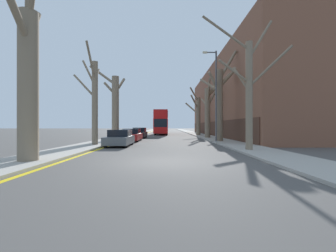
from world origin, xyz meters
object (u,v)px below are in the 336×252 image
at_px(lamp_post, 214,92).
at_px(street_tree_right_1, 219,100).
at_px(street_tree_right_0, 247,89).
at_px(parked_car_1, 131,135).
at_px(double_decker_bus, 161,121).
at_px(street_tree_left_1, 93,98).
at_px(parked_car_2, 139,133).
at_px(street_tree_right_2, 207,109).
at_px(street_tree_left_0, 26,74).
at_px(street_tree_right_3, 197,115).
at_px(parked_car_0, 119,138).
at_px(street_tree_left_2, 114,105).

bearing_deg(lamp_post, street_tree_right_1, 51.38).
relative_size(street_tree_right_0, lamp_post, 0.95).
bearing_deg(parked_car_1, double_decker_bus, 82.41).
bearing_deg(street_tree_left_1, lamp_post, 19.36).
height_order(parked_car_2, lamp_post, lamp_post).
relative_size(street_tree_right_2, double_decker_bus, 0.70).
bearing_deg(street_tree_left_0, street_tree_right_3, 68.75).
bearing_deg(parked_car_0, street_tree_right_3, 65.78).
xyz_separation_m(street_tree_left_2, lamp_post, (10.52, -2.82, 1.04)).
bearing_deg(parked_car_2, street_tree_left_0, -95.72).
distance_m(street_tree_left_0, street_tree_right_2, 22.97).
height_order(street_tree_right_1, parked_car_2, street_tree_right_1).
distance_m(street_tree_right_2, street_tree_right_3, 8.36).
height_order(parked_car_0, parked_car_1, parked_car_1).
bearing_deg(lamp_post, street_tree_right_3, 88.62).
bearing_deg(parked_car_0, parked_car_2, 90.00).
distance_m(double_decker_bus, parked_car_1, 19.94).
relative_size(double_decker_bus, parked_car_0, 2.88).
xyz_separation_m(street_tree_right_0, lamp_post, (-0.48, 7.74, 0.97)).
xyz_separation_m(street_tree_left_1, parked_car_2, (2.12, 12.41, -3.19)).
relative_size(parked_car_0, lamp_post, 0.45).
relative_size(street_tree_left_1, street_tree_right_2, 0.95).
relative_size(street_tree_right_1, double_decker_bus, 0.79).
relative_size(street_tree_right_0, parked_car_1, 1.91).
xyz_separation_m(street_tree_right_1, parked_car_0, (-9.13, -4.59, -3.61)).
distance_m(street_tree_left_1, street_tree_right_2, 16.04).
bearing_deg(street_tree_right_0, parked_car_1, 132.50).
bearing_deg(parked_car_0, street_tree_right_0, -23.47).
bearing_deg(parked_car_0, street_tree_left_1, 177.41).
xyz_separation_m(parked_car_0, parked_car_1, (0.00, 5.91, 0.01)).
height_order(street_tree_left_1, street_tree_right_3, street_tree_right_3).
xyz_separation_m(street_tree_left_2, street_tree_right_2, (11.22, 4.79, -0.02)).
distance_m(street_tree_right_1, lamp_post, 1.21).
bearing_deg(street_tree_right_1, street_tree_left_0, -130.56).
height_order(street_tree_left_0, street_tree_right_0, street_tree_right_0).
xyz_separation_m(street_tree_right_0, parked_car_1, (-9.00, 9.82, -3.35)).
height_order(street_tree_left_1, street_tree_right_1, street_tree_right_1).
xyz_separation_m(street_tree_right_1, parked_car_1, (-9.13, 1.32, -3.60)).
bearing_deg(lamp_post, double_decker_bus, 105.17).
relative_size(double_decker_bus, parked_car_1, 2.64).
xyz_separation_m(street_tree_left_1, lamp_post, (10.64, 3.74, 1.11)).
bearing_deg(street_tree_right_2, parked_car_2, 173.44).
bearing_deg(parked_car_2, parked_car_0, -90.00).
bearing_deg(street_tree_right_2, street_tree_right_3, 92.13).
bearing_deg(street_tree_left_0, parked_car_2, 84.28).
bearing_deg(street_tree_left_0, lamp_post, 49.33).
bearing_deg(parked_car_2, street_tree_right_1, -40.95).
bearing_deg(double_decker_bus, street_tree_right_3, -42.69).
bearing_deg(street_tree_right_1, street_tree_right_2, 89.24).
distance_m(parked_car_0, lamp_post, 10.30).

